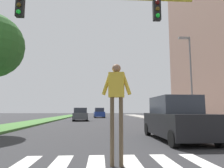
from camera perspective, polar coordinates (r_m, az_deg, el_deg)
name	(u,v)px	position (r m, az deg, el deg)	size (l,w,h in m)	color
ground_plane	(103,120)	(27.52, -2.60, -10.04)	(140.00, 140.00, 0.00)	#2D2D30
crosswalk	(114,165)	(5.43, 0.65, -21.42)	(4.95, 2.20, 0.01)	silver
median_strip	(43,121)	(26.43, -18.67, -9.62)	(2.91, 64.00, 0.15)	#477A38
sidewalk_right	(166,120)	(26.80, 14.72, -9.72)	(3.00, 64.00, 0.15)	#9E9991
traffic_light_gantry	(19,25)	(8.43, -24.42, 14.57)	(9.33, 0.30, 6.00)	gold
street_lamp_right	(190,72)	(18.72, 20.76, 3.25)	(1.02, 0.24, 7.50)	slate
pedestrian_performer	(116,97)	(5.11, 1.25, -3.57)	(0.75, 0.30, 2.49)	brown
suv_crossing	(176,119)	(9.96, 17.26, -9.26)	(2.04, 4.64, 1.97)	black
sedan_midblock	(80,115)	(26.95, -8.74, -8.40)	(2.16, 4.15, 1.64)	#474C51
sedan_distant	(99,113)	(37.89, -3.56, -8.04)	(2.13, 4.30, 1.76)	navy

